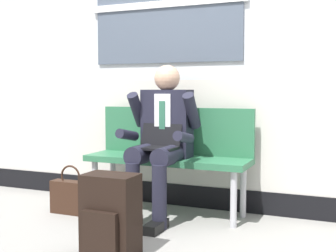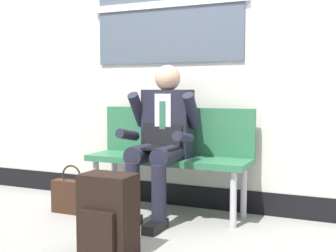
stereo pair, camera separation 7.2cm
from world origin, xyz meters
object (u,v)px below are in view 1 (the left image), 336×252
Objects in this scene: person_seated at (161,137)px; bench_with_person at (170,150)px; backpack at (110,216)px; handbag at (71,196)px.

bench_with_person is at bearing 90.00° from person_seated.
backpack is (0.05, -1.07, -0.28)m from bench_with_person.
bench_with_person reaches higher than handbag.
bench_with_person is 2.69× the size of backpack.
bench_with_person is 0.24m from person_seated.
handbag is (-0.74, -0.38, -0.38)m from bench_with_person.
person_seated is at bearing -90.00° from bench_with_person.
bench_with_person is 1.11m from backpack.
backpack is 1.05m from handbag.
handbag is at bearing -165.85° from person_seated.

